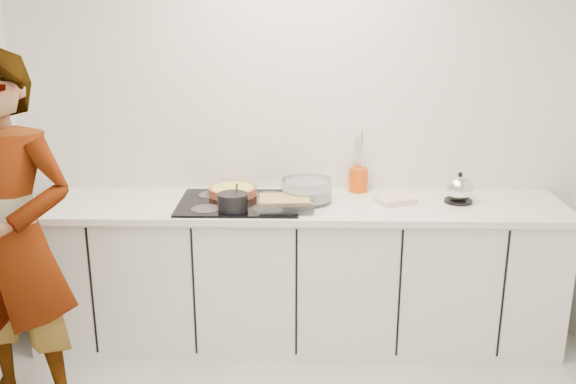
{
  "coord_description": "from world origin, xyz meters",
  "views": [
    {
      "loc": [
        0.02,
        -2.42,
        2.1
      ],
      "look_at": [
        -0.05,
        1.05,
        1.05
      ],
      "focal_mm": 40.0,
      "sensor_mm": 36.0,
      "label": 1
    }
  ],
  "objects_px": {
    "mixing_bowl": "(306,191)",
    "utensil_crock": "(358,180)",
    "hob": "(239,203)",
    "cook": "(13,240)",
    "saucepan": "(233,202)",
    "baking_dish": "(285,202)",
    "kettle": "(459,190)",
    "tart_dish": "(233,191)"
  },
  "relations": [
    {
      "from": "hob",
      "to": "saucepan",
      "type": "bearing_deg",
      "value": -97.5
    },
    {
      "from": "kettle",
      "to": "utensil_crock",
      "type": "bearing_deg",
      "value": 159.19
    },
    {
      "from": "tart_dish",
      "to": "mixing_bowl",
      "type": "xyz_separation_m",
      "value": [
        0.46,
        -0.09,
        0.02
      ]
    },
    {
      "from": "tart_dish",
      "to": "cook",
      "type": "relative_size",
      "value": 0.17
    },
    {
      "from": "saucepan",
      "to": "mixing_bowl",
      "type": "bearing_deg",
      "value": 25.71
    },
    {
      "from": "saucepan",
      "to": "utensil_crock",
      "type": "xyz_separation_m",
      "value": [
        0.76,
        0.43,
        0.01
      ]
    },
    {
      "from": "baking_dish",
      "to": "kettle",
      "type": "bearing_deg",
      "value": 9.17
    },
    {
      "from": "hob",
      "to": "saucepan",
      "type": "xyz_separation_m",
      "value": [
        -0.02,
        -0.15,
        0.06
      ]
    },
    {
      "from": "hob",
      "to": "tart_dish",
      "type": "xyz_separation_m",
      "value": [
        -0.05,
        0.14,
        0.03
      ]
    },
    {
      "from": "hob",
      "to": "baking_dish",
      "type": "distance_m",
      "value": 0.3
    },
    {
      "from": "baking_dish",
      "to": "mixing_bowl",
      "type": "bearing_deg",
      "value": 52.31
    },
    {
      "from": "saucepan",
      "to": "utensil_crock",
      "type": "relative_size",
      "value": 1.16
    },
    {
      "from": "saucepan",
      "to": "cook",
      "type": "bearing_deg",
      "value": -152.5
    },
    {
      "from": "tart_dish",
      "to": "baking_dish",
      "type": "xyz_separation_m",
      "value": [
        0.33,
        -0.26,
        0.01
      ]
    },
    {
      "from": "hob",
      "to": "mixing_bowl",
      "type": "xyz_separation_m",
      "value": [
        0.41,
        0.05,
        0.06
      ]
    },
    {
      "from": "hob",
      "to": "cook",
      "type": "distance_m",
      "value": 1.28
    },
    {
      "from": "saucepan",
      "to": "cook",
      "type": "xyz_separation_m",
      "value": [
        -1.05,
        -0.55,
        -0.03
      ]
    },
    {
      "from": "mixing_bowl",
      "to": "cook",
      "type": "height_order",
      "value": "cook"
    },
    {
      "from": "tart_dish",
      "to": "utensil_crock",
      "type": "bearing_deg",
      "value": 9.93
    },
    {
      "from": "hob",
      "to": "cook",
      "type": "bearing_deg",
      "value": -146.78
    },
    {
      "from": "hob",
      "to": "utensil_crock",
      "type": "distance_m",
      "value": 0.79
    },
    {
      "from": "mixing_bowl",
      "to": "utensil_crock",
      "type": "bearing_deg",
      "value": 34.39
    },
    {
      "from": "tart_dish",
      "to": "utensil_crock",
      "type": "relative_size",
      "value": 2.05
    },
    {
      "from": "kettle",
      "to": "cook",
      "type": "xyz_separation_m",
      "value": [
        -2.4,
        -0.76,
        -0.05
      ]
    },
    {
      "from": "hob",
      "to": "cook",
      "type": "relative_size",
      "value": 0.38
    },
    {
      "from": "mixing_bowl",
      "to": "tart_dish",
      "type": "bearing_deg",
      "value": 169.0
    },
    {
      "from": "tart_dish",
      "to": "mixing_bowl",
      "type": "height_order",
      "value": "mixing_bowl"
    },
    {
      "from": "baking_dish",
      "to": "cook",
      "type": "bearing_deg",
      "value": -156.51
    },
    {
      "from": "baking_dish",
      "to": "utensil_crock",
      "type": "height_order",
      "value": "utensil_crock"
    },
    {
      "from": "hob",
      "to": "mixing_bowl",
      "type": "bearing_deg",
      "value": 7.2
    },
    {
      "from": "kettle",
      "to": "saucepan",
      "type": "bearing_deg",
      "value": -171.18
    },
    {
      "from": "kettle",
      "to": "cook",
      "type": "bearing_deg",
      "value": -162.52
    },
    {
      "from": "tart_dish",
      "to": "kettle",
      "type": "relative_size",
      "value": 1.62
    },
    {
      "from": "saucepan",
      "to": "baking_dish",
      "type": "height_order",
      "value": "saucepan"
    },
    {
      "from": "tart_dish",
      "to": "cook",
      "type": "xyz_separation_m",
      "value": [
        -1.02,
        -0.84,
        -0.01
      ]
    },
    {
      "from": "baking_dish",
      "to": "utensil_crock",
      "type": "xyz_separation_m",
      "value": [
        0.46,
        0.39,
        0.03
      ]
    },
    {
      "from": "baking_dish",
      "to": "saucepan",
      "type": "bearing_deg",
      "value": -172.43
    },
    {
      "from": "hob",
      "to": "utensil_crock",
      "type": "height_order",
      "value": "utensil_crock"
    },
    {
      "from": "mixing_bowl",
      "to": "kettle",
      "type": "height_order",
      "value": "kettle"
    },
    {
      "from": "utensil_crock",
      "to": "saucepan",
      "type": "bearing_deg",
      "value": -150.3
    },
    {
      "from": "saucepan",
      "to": "tart_dish",
      "type": "bearing_deg",
      "value": 96.1
    },
    {
      "from": "hob",
      "to": "saucepan",
      "type": "distance_m",
      "value": 0.17
    }
  ]
}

